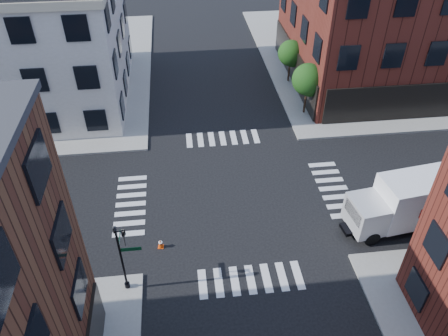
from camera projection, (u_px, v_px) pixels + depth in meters
ground at (234, 196)px, 29.88m from camera, size 120.00×120.00×0.00m
sidewalk_ne at (397, 54)px, 48.04m from camera, size 30.00×30.00×0.15m
sidewalk_nw at (2, 73)px, 44.27m from camera, size 30.00×30.00×0.15m
building_ne at (431, 16)px, 40.42m from camera, size 25.00×16.00×12.00m
tree_near at (309, 81)px, 36.35m from camera, size 2.69×2.69×4.49m
tree_far at (291, 54)px, 41.19m from camera, size 2.43×2.43×4.07m
signal_pole at (122, 252)px, 22.31m from camera, size 1.29×1.24×4.60m
box_truck at (413, 201)px, 26.73m from camera, size 8.14×3.41×3.59m
traffic_cone at (161, 244)px, 26.12m from camera, size 0.38×0.38×0.62m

